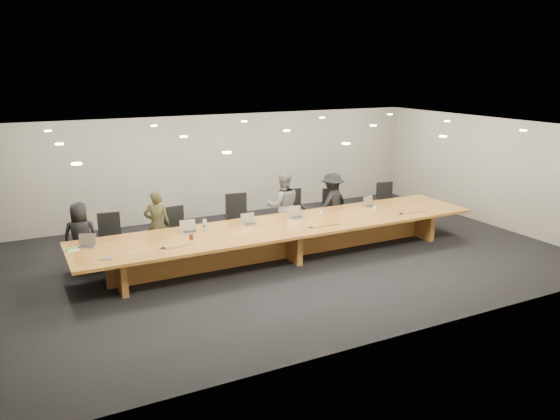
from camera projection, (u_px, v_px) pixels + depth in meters
The scene contains 28 objects.
ground at pixel (286, 257), 11.98m from camera, with size 12.00×12.00×0.00m, color black.
back_wall at pixel (219, 166), 15.06m from camera, with size 12.00×0.02×2.80m, color #B7B3A7.
conference_table at pixel (286, 234), 11.84m from camera, with size 9.00×1.80×0.75m.
chair_far_left at pixel (110, 240), 11.39m from camera, with size 0.56×0.56×1.10m, color black, non-canonical shape.
chair_left at pixel (178, 231), 11.99m from camera, with size 0.55×0.55×1.09m, color black, non-canonical shape.
chair_mid_left at pixel (239, 219), 12.70m from camera, with size 0.61×0.61×1.20m, color black, non-canonical shape.
chair_mid_right at pixel (295, 213), 13.40m from camera, with size 0.59×0.59×1.16m, color black, non-canonical shape.
chair_right at pixel (335, 210), 13.77m from camera, with size 0.56×0.56×1.10m, color black, non-canonical shape.
chair_far_right at pixel (388, 203), 14.45m from camera, with size 0.56×0.56×1.10m, color black, non-canonical shape.
person_a at pixel (81, 236), 11.07m from camera, with size 0.70×0.45×1.43m, color black.
person_b at pixel (157, 225), 11.76m from camera, with size 0.55×0.36×1.50m, color #302E1A.
person_c at pixel (283, 206), 13.05m from camera, with size 0.80×0.62×1.65m, color slate.
person_d at pixel (332, 203), 13.61m from camera, with size 0.98×0.56×1.51m, color black.
laptop_a at pixel (86, 241), 10.25m from camera, with size 0.32×0.23×0.25m, color tan, non-canonical shape.
laptop_b at pixel (189, 227), 11.16m from camera, with size 0.33×0.24×0.26m, color #C1B394, non-canonical shape.
laptop_c at pixel (250, 219), 11.72m from camera, with size 0.31×0.23×0.25m, color tan, non-canonical shape.
laptop_d at pixel (297, 212), 12.22m from camera, with size 0.34×0.25×0.27m, color #B6A68B, non-canonical shape.
laptop_e at pixel (372, 202), 13.21m from camera, with size 0.33×0.24×0.26m, color tan, non-canonical shape.
water_bottle at pixel (205, 226), 11.25m from camera, with size 0.08×0.08×0.25m, color #A8B8B3.
amber_mug at pixel (191, 237), 10.75m from camera, with size 0.09×0.09×0.11m, color maroon.
paper_cup_near at pixel (321, 213), 12.52m from camera, with size 0.08×0.08×0.09m, color white.
paper_cup_far at pixel (375, 208), 12.93m from camera, with size 0.08×0.08×0.10m, color white.
notepad at pixel (72, 250), 10.13m from camera, with size 0.25×0.20×0.01m, color silver.
lime_gadget at pixel (71, 249), 10.11m from camera, with size 0.17×0.09×0.03m, color green.
av_box at pixel (107, 258), 9.66m from camera, with size 0.19×0.15×0.03m, color #A4A4A9.
mic_left at pixel (163, 248), 10.22m from camera, with size 0.12×0.12×0.03m, color black.
mic_center at pixel (311, 227), 11.53m from camera, with size 0.12×0.12×0.03m, color black.
mic_right at pixel (401, 213), 12.60m from camera, with size 0.13×0.13×0.03m, color black.
Camera 1 is at (-5.27, -10.01, 4.06)m, focal length 35.00 mm.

